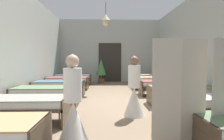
# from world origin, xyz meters

# --- Properties ---
(ground_plane) EXTENTS (6.76, 11.38, 0.10)m
(ground_plane) POSITION_xyz_m (0.00, 0.00, -0.05)
(ground_plane) COLOR #8C755B
(room_shell) EXTENTS (6.56, 10.98, 3.86)m
(room_shell) POSITION_xyz_m (-0.00, 1.31, 1.93)
(room_shell) COLOR #B2B7AD
(room_shell) RESTS_ON ground
(bed_left_row_1) EXTENTS (1.90, 0.84, 0.57)m
(bed_left_row_1) POSITION_xyz_m (-2.03, -2.35, 0.44)
(bed_left_row_1) COLOR #473828
(bed_left_row_1) RESTS_ON ground
(bed_right_row_1) EXTENTS (1.90, 0.84, 0.57)m
(bed_right_row_1) POSITION_xyz_m (2.03, -2.35, 0.44)
(bed_right_row_1) COLOR #473828
(bed_right_row_1) RESTS_ON ground
(bed_left_row_2) EXTENTS (1.90, 0.84, 0.57)m
(bed_left_row_2) POSITION_xyz_m (-2.03, -0.78, 0.44)
(bed_left_row_2) COLOR #473828
(bed_left_row_2) RESTS_ON ground
(bed_right_row_2) EXTENTS (1.90, 0.84, 0.57)m
(bed_right_row_2) POSITION_xyz_m (2.03, -0.78, 0.44)
(bed_right_row_2) COLOR #473828
(bed_right_row_2) RESTS_ON ground
(bed_left_row_3) EXTENTS (1.90, 0.84, 0.57)m
(bed_left_row_3) POSITION_xyz_m (-2.03, 0.78, 0.44)
(bed_left_row_3) COLOR #473828
(bed_left_row_3) RESTS_ON ground
(bed_right_row_3) EXTENTS (1.90, 0.84, 0.57)m
(bed_right_row_3) POSITION_xyz_m (2.03, 0.78, 0.44)
(bed_right_row_3) COLOR #473828
(bed_right_row_3) RESTS_ON ground
(bed_left_row_4) EXTENTS (1.90, 0.84, 0.57)m
(bed_left_row_4) POSITION_xyz_m (-2.03, 2.35, 0.44)
(bed_left_row_4) COLOR #473828
(bed_left_row_4) RESTS_ON ground
(bed_right_row_4) EXTENTS (1.90, 0.84, 0.57)m
(bed_right_row_4) POSITION_xyz_m (2.03, 2.35, 0.44)
(bed_right_row_4) COLOR #473828
(bed_right_row_4) RESTS_ON ground
(bed_left_row_5) EXTENTS (1.90, 0.84, 0.57)m
(bed_left_row_5) POSITION_xyz_m (-2.03, 3.91, 0.44)
(bed_left_row_5) COLOR #473828
(bed_left_row_5) RESTS_ON ground
(bed_right_row_5) EXTENTS (1.90, 0.84, 0.57)m
(bed_right_row_5) POSITION_xyz_m (2.03, 3.91, 0.44)
(bed_right_row_5) COLOR #473828
(bed_right_row_5) RESTS_ON ground
(nurse_near_aisle) EXTENTS (0.52, 0.52, 1.49)m
(nurse_near_aisle) POSITION_xyz_m (0.46, -1.85, 0.53)
(nurse_near_aisle) COLOR white
(nurse_near_aisle) RESTS_ON ground
(nurse_mid_aisle) EXTENTS (0.52, 0.52, 1.49)m
(nurse_mid_aisle) POSITION_xyz_m (-0.78, -3.35, 0.53)
(nurse_mid_aisle) COLOR white
(nurse_mid_aisle) RESTS_ON ground
(patient_seated_primary) EXTENTS (0.44, 0.44, 0.80)m
(patient_seated_primary) POSITION_xyz_m (1.68, -2.30, 0.87)
(patient_seated_primary) COLOR slate
(patient_seated_primary) RESTS_ON bed_right_row_1
(patient_seated_secondary) EXTENTS (0.44, 0.44, 0.80)m
(patient_seated_secondary) POSITION_xyz_m (1.68, -0.71, 0.87)
(patient_seated_secondary) COLOR #515B70
(patient_seated_secondary) RESTS_ON bed_right_row_2
(potted_plant) EXTENTS (0.58, 0.58, 1.43)m
(potted_plant) POSITION_xyz_m (-0.52, 4.53, 0.86)
(potted_plant) COLOR brown
(potted_plant) RESTS_ON ground
(privacy_screen) EXTENTS (1.25, 0.19, 1.70)m
(privacy_screen) POSITION_xyz_m (1.08, -3.68, 0.85)
(privacy_screen) COLOR #BCB29E
(privacy_screen) RESTS_ON ground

